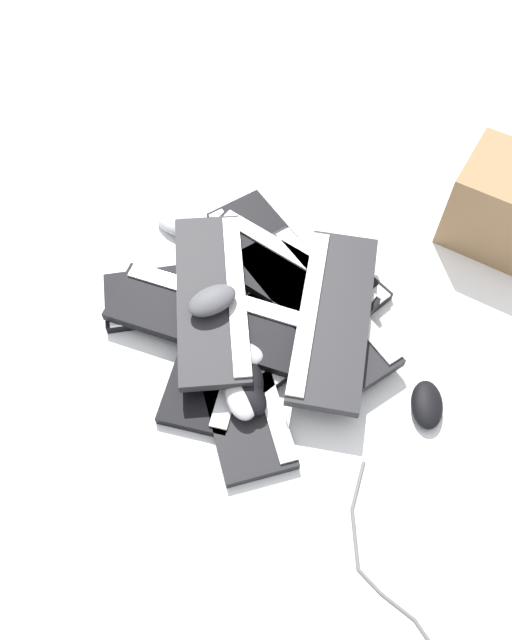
# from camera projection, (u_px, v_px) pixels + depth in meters

# --- Properties ---
(ground_plane) EXTENTS (3.20, 3.20, 0.00)m
(ground_plane) POSITION_uv_depth(u_px,v_px,m) (264.00, 325.00, 1.42)
(ground_plane) COLOR white
(keyboard_0) EXTENTS (0.33, 0.46, 0.03)m
(keyboard_0) POSITION_uv_depth(u_px,v_px,m) (200.00, 292.00, 1.45)
(keyboard_0) COLOR black
(keyboard_0) RESTS_ON ground
(keyboard_1) EXTENTS (0.40, 0.43, 0.03)m
(keyboard_1) POSITION_uv_depth(u_px,v_px,m) (220.00, 339.00, 1.39)
(keyboard_1) COLOR black
(keyboard_1) RESTS_ON ground
(keyboard_2) EXTENTS (0.46, 0.30, 0.03)m
(keyboard_2) POSITION_uv_depth(u_px,v_px,m) (237.00, 379.00, 1.33)
(keyboard_2) COLOR black
(keyboard_2) RESTS_ON ground
(keyboard_3) EXTENTS (0.18, 0.45, 0.03)m
(keyboard_3) POSITION_uv_depth(u_px,v_px,m) (302.00, 329.00, 1.40)
(keyboard_3) COLOR black
(keyboard_3) RESTS_ON ground
(keyboard_4) EXTENTS (0.45, 0.17, 0.03)m
(keyboard_4) POSITION_uv_depth(u_px,v_px,m) (279.00, 263.00, 1.49)
(keyboard_4) COLOR black
(keyboard_4) RESTS_ON ground
(keyboard_5) EXTENTS (0.45, 0.17, 0.03)m
(keyboard_5) POSITION_uv_depth(u_px,v_px,m) (316.00, 306.00, 1.39)
(keyboard_5) COLOR black
(keyboard_5) RESTS_ON keyboard_3
(keyboard_6) EXTENTS (0.46, 0.27, 0.03)m
(keyboard_6) POSITION_uv_depth(u_px,v_px,m) (282.00, 275.00, 1.44)
(keyboard_6) COLOR black
(keyboard_6) RESTS_ON keyboard_4
(keyboard_7) EXTENTS (0.45, 0.37, 0.03)m
(keyboard_7) POSITION_uv_depth(u_px,v_px,m) (208.00, 317.00, 1.38)
(keyboard_7) COLOR black
(keyboard_7) RESTS_ON keyboard_1
(keyboard_8) EXTENTS (0.45, 0.36, 0.03)m
(keyboard_8) POSITION_uv_depth(u_px,v_px,m) (212.00, 297.00, 1.37)
(keyboard_8) COLOR #232326
(keyboard_8) RESTS_ON keyboard_7
(keyboard_9) EXTENTS (0.41, 0.42, 0.03)m
(keyboard_9) POSITION_uv_depth(u_px,v_px,m) (333.00, 316.00, 1.35)
(keyboard_9) COLOR #232326
(keyboard_9) RESTS_ON keyboard_5
(mouse_0) EXTENTS (0.12, 0.09, 0.04)m
(mouse_0) POSITION_uv_depth(u_px,v_px,m) (175.00, 223.00, 1.55)
(mouse_0) COLOR #B7B7BC
(mouse_0) RESTS_ON ground
(mouse_1) EXTENTS (0.07, 0.12, 0.04)m
(mouse_1) POSITION_uv_depth(u_px,v_px,m) (212.00, 300.00, 1.32)
(mouse_1) COLOR #4C4C51
(mouse_1) RESTS_ON keyboard_8
(mouse_2) EXTENTS (0.12, 0.12, 0.04)m
(mouse_2) POSITION_uv_depth(u_px,v_px,m) (238.00, 355.00, 1.32)
(mouse_2) COLOR #B7B7BC
(mouse_2) RESTS_ON keyboard_2
(mouse_3) EXTENTS (0.13, 0.12, 0.04)m
(mouse_3) POSITION_uv_depth(u_px,v_px,m) (248.00, 385.00, 1.29)
(mouse_3) COLOR black
(mouse_3) RESTS_ON keyboard_2
(mouse_4) EXTENTS (0.13, 0.12, 0.04)m
(mouse_4) POSITION_uv_depth(u_px,v_px,m) (427.00, 405.00, 1.30)
(mouse_4) COLOR black
(mouse_4) RESTS_ON ground
(mouse_5) EXTENTS (0.10, 0.13, 0.04)m
(mouse_5) POSITION_uv_depth(u_px,v_px,m) (213.00, 355.00, 1.32)
(mouse_5) COLOR #B7B7BC
(mouse_5) RESTS_ON keyboard_2
(mouse_6) EXTENTS (0.13, 0.10, 0.04)m
(mouse_6) POSITION_uv_depth(u_px,v_px,m) (242.00, 396.00, 1.27)
(mouse_6) COLOR #B7B7BC
(mouse_6) RESTS_ON keyboard_2
(mouse_7) EXTENTS (0.11, 0.07, 0.04)m
(mouse_7) POSITION_uv_depth(u_px,v_px,m) (246.00, 394.00, 1.28)
(mouse_7) COLOR black
(mouse_7) RESTS_ON keyboard_2
(cardboard_box) EXTENTS (0.31, 0.28, 0.21)m
(cardboard_box) POSITION_uv_depth(u_px,v_px,m) (509.00, 206.00, 1.47)
(cardboard_box) COLOR olive
(cardboard_box) RESTS_ON ground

